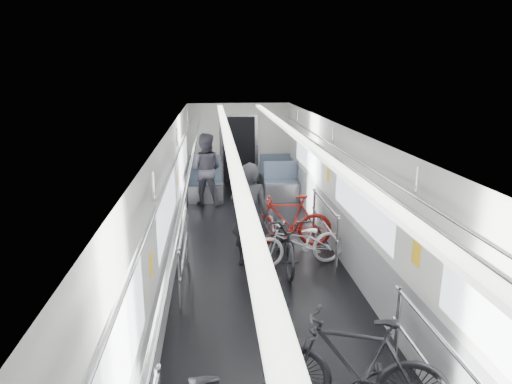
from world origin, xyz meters
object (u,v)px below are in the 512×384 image
person_standing (250,215)px  bike_right_far (288,221)px  bike_right_near (354,367)px  person_seated (205,170)px  bike_right_mid (299,242)px  bike_aisle (285,239)px

person_standing → bike_right_far: bearing=-123.9°
bike_right_far → bike_right_near: bearing=3.6°
person_standing → person_seated: size_ratio=1.01×
bike_right_mid → person_seated: person_seated is taller
bike_right_near → bike_right_mid: bearing=-163.2°
bike_right_near → bike_aisle: size_ratio=0.98×
bike_right_far → person_seated: bearing=-147.3°
bike_aisle → person_standing: (-0.60, 0.10, 0.43)m
bike_right_mid → person_seated: 4.30m
bike_right_near → person_seated: person_seated is taller
bike_right_mid → bike_right_far: size_ratio=0.97×
bike_right_mid → person_standing: bearing=-108.9°
bike_right_near → person_standing: 3.84m
bike_right_mid → bike_aisle: 0.25m
bike_right_mid → bike_aisle: size_ratio=0.89×
bike_aisle → person_standing: person_standing is taller
person_standing → bike_right_near: bearing=113.0°
person_seated → person_standing: bearing=115.7°
bike_right_mid → person_seated: bearing=-166.2°
person_seated → bike_aisle: bearing=123.6°
bike_right_far → bike_aisle: bike_right_far is taller
bike_right_mid → person_seated: (-1.66, 3.94, 0.48)m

